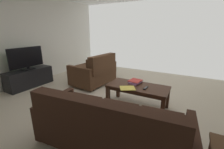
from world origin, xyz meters
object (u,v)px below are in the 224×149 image
Objects in this scene: sofa_main at (109,126)px; coffee_table at (138,89)px; flat_tv at (26,58)px; book_stack at (135,82)px; tv_stand at (30,78)px; loveseat_near at (95,72)px; loose_magazine at (127,88)px; tv_remote at (146,88)px.

sofa_main is 1.28m from coffee_table.
sofa_main is 2.20× the size of flat_tv.
coffee_table is at bearing 127.45° from book_stack.
flat_tv is at bearing 6.18° from coffee_table.
tv_stand is at bearing -31.60° from flat_tv.
loveseat_near is at bearing -50.92° from sofa_main.
flat_tv is (3.01, 0.33, 0.41)m from coffee_table.
loveseat_near is 4.47× the size of loose_magazine.
loose_magazine reaches higher than coffee_table.
coffee_table is 3.06m from flat_tv.
coffee_table is at bearing -173.82° from flat_tv.
loveseat_near is 1.88m from tv_remote.
tv_stand is 3.78× the size of book_stack.
sofa_main is 1.08m from loose_magazine.
loveseat_near is 7.73× the size of tv_remote.
tv_stand is at bearing -118.23° from loose_magazine.
flat_tv is 2.96m from book_stack.
loveseat_near is 1.68m from loose_magazine.
coffee_table is 0.27m from loose_magazine.
loose_magazine is (-2.88, -0.10, -0.34)m from flat_tv.
tv_remote is (-0.18, 0.07, 0.08)m from coffee_table.
sofa_main is 3.23m from tv_stand.
loose_magazine is at bearing -79.28° from sofa_main.
tv_stand is (3.01, 0.33, -0.14)m from coffee_table.
book_stack is (-2.91, -0.46, 0.24)m from tv_stand.
loveseat_near is 1.68m from coffee_table.
coffee_table is 3.03m from tv_stand.
sofa_main is 1.22m from tv_remote.
loveseat_near is 1.06× the size of coffee_table.
tv_stand is at bearing 4.65° from tv_remote.
coffee_table is (0.07, -1.28, 0.04)m from sofa_main.
sofa_main is 1.61× the size of loveseat_near.
book_stack is at bearing -171.09° from tv_stand.
book_stack is 1.95× the size of tv_remote.
loose_magazine is (0.13, 0.22, 0.07)m from coffee_table.
tv_remote is (-3.19, -0.26, 0.22)m from tv_stand.
loose_magazine is (0.20, -1.06, 0.11)m from sofa_main.
loveseat_near is 1.85m from flat_tv.
book_stack is at bearing 158.48° from loveseat_near.
loose_magazine is at bearing 85.40° from book_stack.
book_stack reaches higher than coffee_table.
loveseat_near is (1.60, -1.97, 0.02)m from sofa_main.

